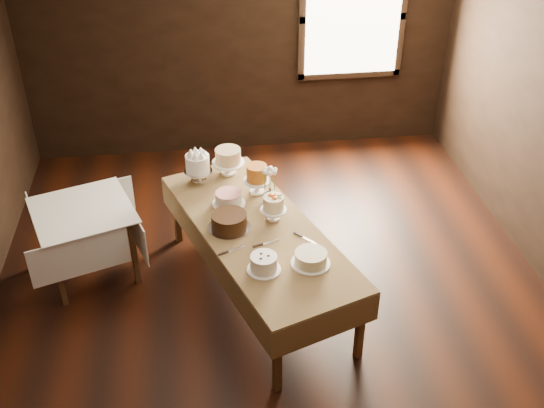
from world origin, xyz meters
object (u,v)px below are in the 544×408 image
at_px(cake_cream, 311,259).
at_px(cake_meringue, 198,169).
at_px(side_table, 83,217).
at_px(flower_vase, 270,195).
at_px(cake_speckled, 228,162).
at_px(display_table, 257,233).
at_px(cake_server_b, 309,240).
at_px(cake_server_d, 271,205).
at_px(cake_swirl, 264,264).
at_px(cake_chocolate, 229,222).
at_px(cake_server_e, 237,249).
at_px(cake_lattice, 229,199).
at_px(cake_caramel, 257,181).
at_px(cake_server_c, 235,210).
at_px(cake_flowers, 273,209).
at_px(cake_server_a, 271,242).

bearing_deg(cake_cream, cake_meringue, 121.04).
relative_size(side_table, flower_vase, 7.86).
bearing_deg(cake_speckled, cake_cream, -70.17).
relative_size(display_table, cake_server_b, 10.30).
bearing_deg(cake_server_b, cake_cream, -48.65).
bearing_deg(flower_vase, cake_server_d, -91.40).
bearing_deg(cake_swirl, cake_chocolate, 110.46).
bearing_deg(cake_server_b, cake_server_e, -126.93).
relative_size(cake_lattice, flower_vase, 2.19).
bearing_deg(cake_caramel, cake_swirl, -93.78).
bearing_deg(cake_server_d, cake_meringue, 68.47).
bearing_deg(side_table, cake_swirl, -35.18).
distance_m(cake_server_c, flower_vase, 0.35).
bearing_deg(cake_server_b, flower_vase, 161.11).
xyz_separation_m(display_table, cake_speckled, (-0.17, 0.93, 0.17)).
bearing_deg(cake_caramel, cake_lattice, -148.59).
height_order(cake_cream, cake_server_e, cake_cream).
bearing_deg(cake_caramel, cake_cream, -74.85).
bearing_deg(cake_server_e, flower_vase, 38.14).
relative_size(side_table, cake_meringue, 3.41).
bearing_deg(display_table, cake_speckled, 100.40).
bearing_deg(cake_flowers, cake_swirl, -103.64).
height_order(cake_flowers, cake_server_b, cake_flowers).
distance_m(display_table, cake_server_d, 0.36).
bearing_deg(flower_vase, display_table, -112.22).
xyz_separation_m(cake_lattice, flower_vase, (0.37, -0.00, 0.02)).
distance_m(cake_caramel, cake_server_b, 0.88).
height_order(side_table, cake_server_e, cake_server_e).
xyz_separation_m(cake_flowers, cake_swirl, (-0.17, -0.68, -0.04)).
height_order(side_table, cake_caramel, cake_caramel).
distance_m(cake_meringue, cake_server_c, 0.63).
bearing_deg(cake_swirl, cake_cream, 4.60).
xyz_separation_m(cake_caramel, cake_server_e, (-0.26, -0.83, -0.12)).
xyz_separation_m(cake_chocolate, cake_server_c, (0.06, 0.26, -0.06)).
distance_m(cake_speckled, cake_caramel, 0.44).
bearing_deg(cake_flowers, flower_vase, 88.75).
height_order(cake_flowers, cake_cream, cake_flowers).
relative_size(cake_chocolate, cake_swirl, 1.36).
bearing_deg(side_table, cake_server_d, -5.70).
bearing_deg(cake_server_c, cake_speckled, -16.89).
height_order(cake_meringue, flower_vase, cake_meringue).
height_order(cake_caramel, cake_flowers, cake_caramel).
height_order(cake_speckled, flower_vase, cake_speckled).
bearing_deg(cake_meringue, flower_vase, -35.20).
bearing_deg(cake_server_e, cake_server_b, -20.27).
xyz_separation_m(display_table, flower_vase, (0.16, 0.39, 0.12)).
relative_size(display_table, cake_server_a, 10.30).
bearing_deg(cake_server_b, cake_caramel, 162.95).
bearing_deg(cake_chocolate, side_table, 160.11).
relative_size(display_table, cake_speckled, 7.25).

